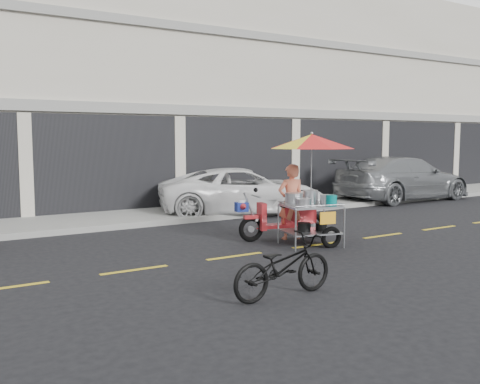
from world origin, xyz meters
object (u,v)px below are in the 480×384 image
food_vendor_rig (303,173)px  white_pickup (243,191)px  near_bicycle (283,266)px  silver_pickup (403,178)px

food_vendor_rig → white_pickup: bearing=87.6°
white_pickup → near_bicycle: size_ratio=2.93×
food_vendor_rig → silver_pickup: bearing=41.4°
silver_pickup → food_vendor_rig: bearing=117.7°
white_pickup → silver_pickup: silver_pickup is taller
near_bicycle → food_vendor_rig: food_vendor_rig is taller
silver_pickup → near_bicycle: size_ratio=3.26×
white_pickup → near_bicycle: 8.29m
near_bicycle → food_vendor_rig: (2.71, 2.93, 1.05)m
silver_pickup → food_vendor_rig: 9.04m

